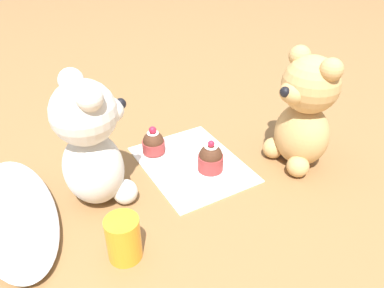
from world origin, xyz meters
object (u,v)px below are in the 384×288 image
teddy_bear_cream (92,144)px  teddy_bear_tan (304,112)px  cupcake_near_cream_bear (153,143)px  juice_glass (124,238)px  saucer_plate (210,170)px  cupcake_near_tan_bear (211,159)px

teddy_bear_cream → teddy_bear_tan: bearing=-108.7°
cupcake_near_cream_bear → juice_glass: (-0.25, 0.17, 0.01)m
juice_glass → teddy_bear_tan: bearing=-82.1°
cupcake_near_cream_bear → teddy_bear_cream: bearing=118.5°
teddy_bear_tan → cupcake_near_cream_bear: (0.19, 0.27, -0.10)m
cupcake_near_cream_bear → saucer_plate: cupcake_near_cream_bear is taller
teddy_bear_tan → teddy_bear_cream: bearing=-103.5°
cupcake_near_cream_bear → cupcake_near_tan_bear: bearing=-150.5°
teddy_bear_cream → saucer_plate: size_ratio=3.14×
cupcake_near_cream_bear → saucer_plate: bearing=-150.5°
teddy_bear_tan → juice_glass: teddy_bear_tan is taller
cupcake_near_cream_bear → saucer_plate: size_ratio=0.80×
teddy_bear_tan → cupcake_near_cream_bear: bearing=-125.2°
teddy_bear_tan → juice_glass: (-0.06, 0.44, -0.09)m
saucer_plate → cupcake_near_tan_bear: cupcake_near_tan_bear is taller
juice_glass → cupcake_near_cream_bear: bearing=-34.2°
cupcake_near_tan_bear → juice_glass: 0.27m
cupcake_near_cream_bear → saucer_plate: 0.15m
saucer_plate → cupcake_near_tan_bear: 0.03m
teddy_bear_tan → cupcake_near_cream_bear: teddy_bear_tan is taller
cupcake_near_cream_bear → teddy_bear_tan: bearing=-125.4°
teddy_bear_cream → cupcake_near_tan_bear: 0.25m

